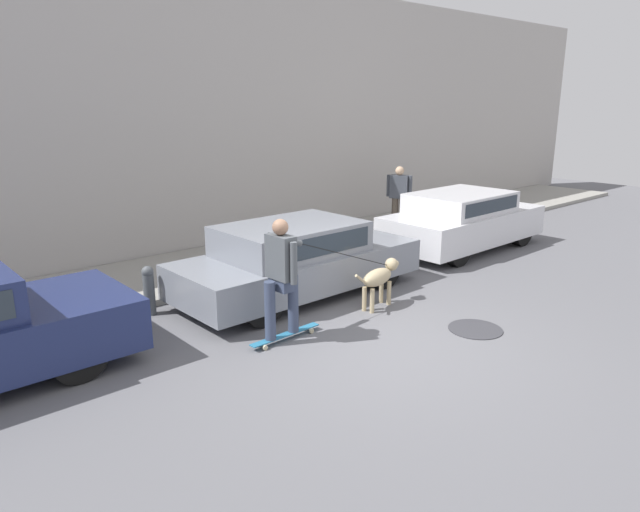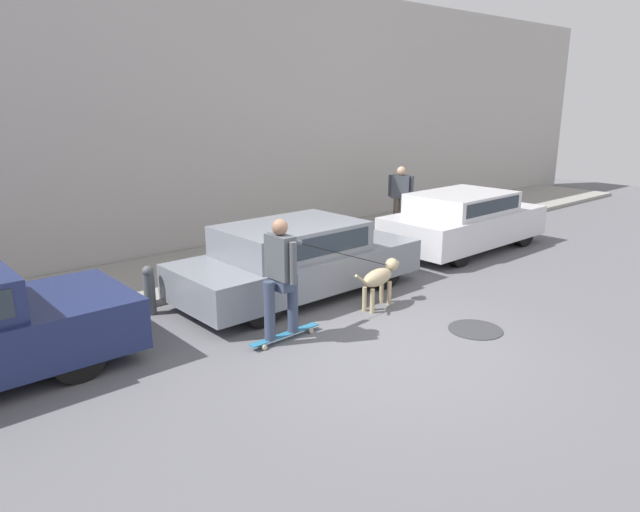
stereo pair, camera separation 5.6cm
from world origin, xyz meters
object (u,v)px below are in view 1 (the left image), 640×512
(parked_car_2, at_px, (463,221))
(fire_hydrant, at_px, (149,289))
(skateboarder, at_px, (282,273))
(pedestrian_with_bag, at_px, (400,195))
(parked_car_1, at_px, (297,260))
(dog, at_px, (379,277))

(parked_car_2, height_order, fire_hydrant, parked_car_2)
(parked_car_2, distance_m, skateboarder, 6.14)
(parked_car_2, xyz_separation_m, skateboarder, (-5.98, -1.37, 0.33))
(parked_car_2, distance_m, pedestrian_with_bag, 1.99)
(parked_car_1, xyz_separation_m, skateboarder, (-1.35, -1.37, 0.35))
(parked_car_2, bearing_deg, dog, -163.14)
(dog, distance_m, pedestrian_with_bag, 5.33)
(parked_car_1, bearing_deg, parked_car_2, -0.95)
(skateboarder, bearing_deg, parked_car_2, 10.81)
(fire_hydrant, bearing_deg, parked_car_1, -18.47)
(parked_car_1, relative_size, pedestrian_with_bag, 2.81)
(fire_hydrant, bearing_deg, skateboarder, -66.60)
(parked_car_1, distance_m, fire_hydrant, 2.40)
(skateboarder, xyz_separation_m, fire_hydrant, (-0.92, 2.12, -0.56))
(parked_car_2, bearing_deg, parked_car_1, 178.91)
(parked_car_1, height_order, dog, parked_car_1)
(parked_car_1, relative_size, dog, 3.76)
(parked_car_2, xyz_separation_m, pedestrian_with_bag, (0.16, 1.96, 0.31))
(dog, height_order, skateboarder, skateboarder)
(skateboarder, bearing_deg, pedestrian_with_bag, 26.37)
(skateboarder, bearing_deg, fire_hydrant, 111.35)
(parked_car_1, bearing_deg, pedestrian_with_bag, 21.28)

